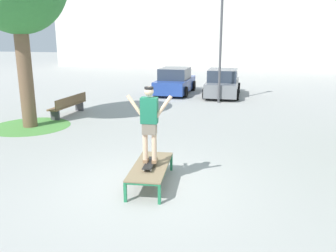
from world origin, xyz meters
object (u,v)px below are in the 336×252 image
car_grey (223,84)px  park_bench (69,105)px  skater (149,120)px  car_blue (175,82)px  skate_box (151,167)px  light_post (221,24)px  skateboard (150,163)px

car_grey → park_bench: size_ratio=1.78×
skater → car_blue: size_ratio=0.40×
skater → park_bench: bearing=132.9°
skate_box → light_post: size_ratio=0.34×
skateboard → light_post: light_post is taller
skater → light_post: size_ratio=0.29×
light_post → park_bench: bearing=-141.8°
skateboard → light_post: bearing=88.8°
skateboard → park_bench: bearing=132.9°
car_grey → light_post: light_post is taller
skateboard → light_post: (0.22, 10.59, 3.29)m
skater → car_blue: bearing=101.5°
skater → skate_box: bearing=97.1°
skate_box → skater: bearing=-82.9°
light_post → car_grey: bearing=91.7°
skateboard → park_bench: (-5.59, 6.02, -0.09)m
car_grey → park_bench: (-5.74, -6.75, -0.24)m
car_grey → light_post: size_ratio=0.73×
skater → car_grey: 12.80m
light_post → car_blue: bearing=140.7°
light_post → skateboard: bearing=-91.2°
skateboard → skater: skater is taller
park_bench → light_post: (5.81, 4.57, 3.38)m
car_blue → park_bench: bearing=-113.1°
skateboard → car_blue: 13.19m
car_blue → park_bench: 7.51m
skate_box → car_grey: bearing=89.3°
skateboard → skate_box: bearing=97.1°
skater → skateboard: bearing=-83.0°
skater → light_post: bearing=88.8°
skater → car_grey: (0.15, 12.77, -0.84)m
skate_box → car_grey: 12.71m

